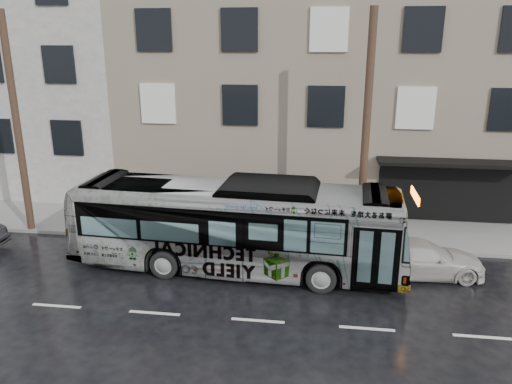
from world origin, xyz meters
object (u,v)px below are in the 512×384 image
Objects in this scene: utility_pole_front at (366,134)px; utility_pole_rear at (17,125)px; sign_post at (389,218)px; bus at (236,226)px; white_sedan at (421,258)px.

utility_pole_front and utility_pole_rear have the same top height.
sign_post is 6.12m from bus.
sign_post is at bearing 0.00° from utility_pole_front.
bus reaches higher than white_sedan.
utility_pole_rear is at bearing 79.28° from bus.
sign_post is (1.10, 0.00, -3.30)m from utility_pole_front.
utility_pole_front reaches higher than bus.
utility_pole_front is 0.75× the size of bus.
utility_pole_front is 2.06× the size of white_sedan.
sign_post is 0.55× the size of white_sedan.
white_sedan is (0.91, -2.03, -0.72)m from sign_post.
utility_pole_front is 1.00× the size of utility_pole_rear.
sign_post is 0.20× the size of bus.
utility_pole_rear reaches higher than sign_post.
utility_pole_front is 3.48m from sign_post.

